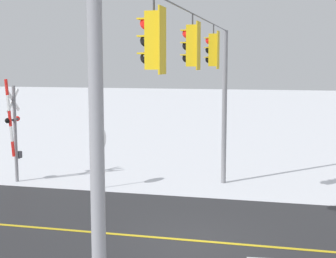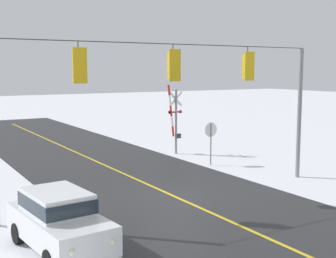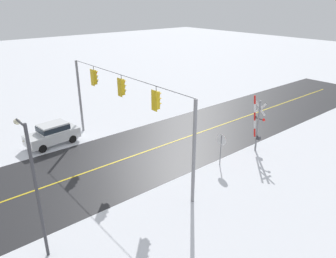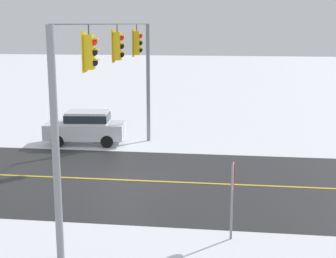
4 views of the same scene
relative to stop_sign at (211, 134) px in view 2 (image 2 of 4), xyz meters
name	(u,v)px [view 2 (image 2 of 4)]	position (x,y,z in m)	size (l,w,h in m)	color
ground_plane	(175,197)	(5.08, 4.55, -1.71)	(160.00, 160.00, 0.00)	white
road_asphalt	(279,243)	(5.08, 10.55, -1.71)	(9.00, 80.00, 0.01)	#28282B
lane_centre_line	(279,243)	(5.08, 10.55, -1.70)	(0.14, 72.00, 0.01)	gold
signal_span	(174,93)	(5.14, 4.53, 2.56)	(14.20, 0.47, 6.22)	gray
stop_sign	(211,134)	(0.00, 0.00, 0.00)	(0.80, 0.09, 2.35)	gray
railroad_crossing	(175,118)	(-0.12, -3.90, 0.53)	(1.09, 0.31, 4.29)	gray
parked_car_white	(59,218)	(10.92, 7.68, -0.76)	(2.14, 4.32, 1.74)	white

